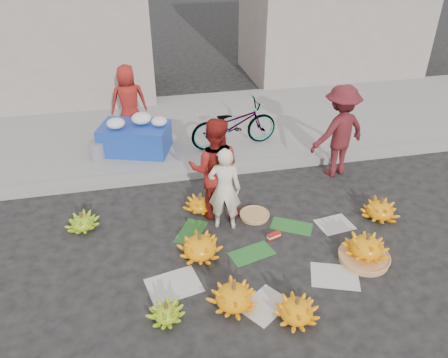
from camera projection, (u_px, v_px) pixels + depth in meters
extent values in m
plane|color=black|center=(255.00, 244.00, 6.63)|extent=(80.00, 80.00, 0.00)
cube|color=gray|center=(224.00, 169.00, 8.43)|extent=(40.00, 0.25, 0.15)
cube|color=gray|center=(205.00, 126.00, 10.19)|extent=(40.00, 4.00, 0.12)
cube|color=gray|center=(25.00, 22.00, 10.88)|extent=(6.00, 3.00, 4.00)
cylinder|color=#46331C|center=(200.00, 237.00, 6.22)|extent=(0.05, 0.05, 0.12)
cylinder|color=#46331C|center=(166.00, 306.00, 5.28)|extent=(0.05, 0.05, 0.12)
cylinder|color=#46331C|center=(234.00, 287.00, 5.41)|extent=(0.05, 0.05, 0.12)
cylinder|color=#46331C|center=(297.00, 302.00, 5.25)|extent=(0.05, 0.05, 0.12)
cylinder|color=#AF7B49|center=(364.00, 258.00, 6.30)|extent=(0.71, 0.71, 0.09)
cylinder|color=#46331C|center=(368.00, 237.00, 6.11)|extent=(0.05, 0.05, 0.12)
cylinder|color=#46331C|center=(382.00, 202.00, 7.06)|extent=(0.05, 0.05, 0.12)
cylinder|color=#46331C|center=(81.00, 216.00, 6.83)|extent=(0.05, 0.05, 0.12)
cylinder|color=#46331C|center=(199.00, 198.00, 7.25)|extent=(0.05, 0.05, 0.12)
cylinder|color=#AF7B49|center=(254.00, 215.00, 7.22)|extent=(0.60, 0.60, 0.05)
cube|color=#AD1E12|center=(274.00, 236.00, 6.72)|extent=(0.23, 0.14, 0.09)
imported|color=beige|center=(225.00, 189.00, 6.67)|extent=(0.58, 0.46, 1.39)
imported|color=maroon|center=(215.00, 169.00, 6.86)|extent=(0.98, 0.85, 1.72)
imported|color=maroon|center=(339.00, 131.00, 8.01)|extent=(1.27, 0.93, 1.76)
cube|color=navy|center=(135.00, 138.00, 8.86)|extent=(1.55, 1.23, 0.56)
ellipsoid|color=silver|center=(116.00, 124.00, 8.55)|extent=(0.36, 0.36, 0.20)
ellipsoid|color=silver|center=(141.00, 119.00, 8.73)|extent=(0.40, 0.40, 0.22)
ellipsoid|color=silver|center=(159.00, 122.00, 8.67)|extent=(0.31, 0.31, 0.17)
cylinder|color=slate|center=(97.00, 151.00, 8.64)|extent=(0.30, 0.30, 0.34)
imported|color=maroon|center=(129.00, 101.00, 9.24)|extent=(0.81, 0.57, 1.56)
imported|color=gray|center=(234.00, 124.00, 8.97)|extent=(0.85, 1.90, 0.97)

